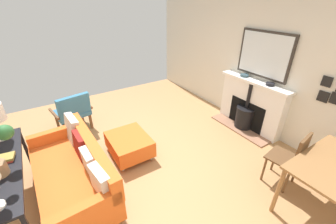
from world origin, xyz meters
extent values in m
cube|color=#A87A4C|center=(0.00, 0.00, 0.00)|extent=(5.17, 6.30, 0.01)
cube|color=beige|center=(-2.58, 0.00, 1.45)|extent=(0.12, 6.30, 2.90)
cube|color=#93664C|center=(-2.17, 0.21, 0.01)|extent=(0.30, 1.31, 0.03)
cube|color=white|center=(-2.42, 0.21, 0.49)|extent=(0.20, 1.38, 0.98)
cube|color=black|center=(-2.34, 0.21, 0.31)|extent=(0.06, 0.80, 0.56)
cylinder|color=black|center=(-2.30, 0.21, 0.24)|extent=(0.36, 0.36, 0.42)
cylinder|color=black|center=(-2.30, 0.21, 0.46)|extent=(0.38, 0.38, 0.02)
cylinder|color=black|center=(-2.30, 0.21, 0.72)|extent=(0.07, 0.07, 0.51)
cube|color=white|center=(-2.40, 0.21, 1.00)|extent=(0.25, 1.46, 0.05)
cube|color=#2D2823|center=(-2.50, 0.21, 1.50)|extent=(0.04, 1.05, 0.83)
cube|color=silver|center=(-2.48, 0.21, 1.50)|extent=(0.01, 0.97, 0.75)
cylinder|color=#334C56|center=(-2.40, -0.05, 1.05)|extent=(0.16, 0.16, 0.04)
torus|color=#334C56|center=(-2.40, -0.05, 1.07)|extent=(0.16, 0.16, 0.01)
cylinder|color=black|center=(-2.40, 0.52, 1.05)|extent=(0.15, 0.15, 0.05)
torus|color=black|center=(-2.40, 0.52, 1.07)|extent=(0.15, 0.15, 0.01)
cylinder|color=#B2B2B7|center=(1.40, -0.68, 0.05)|extent=(0.04, 0.04, 0.10)
cylinder|color=#B2B2B7|center=(0.75, -0.70, 0.05)|extent=(0.04, 0.04, 0.10)
cylinder|color=#B2B2B7|center=(0.69, 0.80, 0.05)|extent=(0.04, 0.04, 0.10)
cube|color=orange|center=(1.04, 0.06, 0.25)|extent=(0.88, 1.80, 0.31)
cube|color=orange|center=(0.70, 0.04, 0.58)|extent=(0.22, 1.77, 0.34)
cube|color=orange|center=(1.08, -0.76, 0.50)|extent=(0.77, 0.15, 0.18)
cube|color=orange|center=(1.01, 0.88, 0.50)|extent=(0.77, 0.15, 0.18)
cube|color=beige|center=(0.83, -0.63, 0.59)|extent=(0.21, 0.42, 0.42)
cube|color=maroon|center=(0.81, -0.16, 0.57)|extent=(0.16, 0.37, 0.37)
cube|color=beige|center=(0.79, 0.24, 0.56)|extent=(0.14, 0.34, 0.33)
cube|color=beige|center=(0.77, 0.68, 0.57)|extent=(0.17, 0.38, 0.37)
cylinder|color=#B2B2B7|center=(0.30, -0.56, 0.04)|extent=(0.03, 0.03, 0.09)
cylinder|color=#B2B2B7|center=(0.31, 0.05, 0.04)|extent=(0.03, 0.03, 0.09)
cylinder|color=#B2B2B7|center=(-0.20, -0.56, 0.04)|extent=(0.03, 0.03, 0.09)
cylinder|color=#B2B2B7|center=(-0.19, 0.05, 0.04)|extent=(0.03, 0.03, 0.09)
cube|color=orange|center=(0.05, -0.26, 0.23)|extent=(0.63, 0.77, 0.28)
cube|color=brown|center=(0.47, -1.94, 0.18)|extent=(0.05, 0.05, 0.35)
cube|color=brown|center=(0.98, -1.85, 0.18)|extent=(0.05, 0.05, 0.35)
cube|color=brown|center=(0.39, -1.47, 0.18)|extent=(0.05, 0.05, 0.35)
cube|color=brown|center=(0.89, -1.38, 0.18)|extent=(0.05, 0.05, 0.35)
cube|color=teal|center=(0.68, -1.66, 0.37)|extent=(0.69, 0.66, 0.08)
cube|color=teal|center=(0.64, -1.41, 0.62)|extent=(0.61, 0.23, 0.42)
cube|color=brown|center=(0.37, -1.72, 0.46)|extent=(0.13, 0.53, 0.04)
cube|color=brown|center=(1.00, -1.60, 0.46)|extent=(0.13, 0.53, 0.04)
cube|color=black|center=(1.50, -0.72, 0.38)|extent=(0.04, 0.04, 0.75)
cube|color=black|center=(1.83, -0.72, 0.38)|extent=(0.04, 0.04, 0.75)
cube|color=black|center=(1.67, 0.06, 0.77)|extent=(0.40, 1.63, 0.03)
cylinder|color=white|center=(1.67, -0.55, 0.79)|extent=(0.14, 0.14, 0.02)
sphere|color=#2D6633|center=(1.50, 0.10, 1.20)|extent=(0.16, 0.16, 0.16)
cube|color=#B23833|center=(1.67, -0.03, 0.79)|extent=(0.26, 0.17, 0.02)
cube|color=olive|center=(1.66, -0.04, 0.82)|extent=(0.30, 0.19, 0.03)
cylinder|color=olive|center=(-2.08, 1.75, 0.36)|extent=(0.05, 0.05, 0.72)
cylinder|color=olive|center=(-1.03, 1.75, 0.36)|extent=(0.05, 0.05, 0.72)
cylinder|color=brown|center=(-1.69, 1.30, 0.22)|extent=(0.04, 0.04, 0.43)
cylinder|color=brown|center=(-1.37, 1.34, 0.22)|extent=(0.04, 0.04, 0.43)
cylinder|color=brown|center=(-1.74, 1.61, 0.22)|extent=(0.04, 0.04, 0.43)
cylinder|color=brown|center=(-1.42, 1.66, 0.22)|extent=(0.04, 0.04, 0.43)
cube|color=brown|center=(-1.55, 1.48, 0.44)|extent=(0.45, 0.45, 0.02)
cube|color=brown|center=(-1.58, 1.64, 0.67)|extent=(0.36, 0.09, 0.43)
cube|color=black|center=(-2.51, 1.31, 1.33)|extent=(0.02, 0.13, 0.15)
cube|color=black|center=(-2.51, 1.33, 1.09)|extent=(0.02, 0.15, 0.16)
cube|color=black|center=(-2.51, 1.50, 1.12)|extent=(0.02, 0.15, 0.17)
camera|label=1|loc=(1.05, 2.53, 2.43)|focal=22.59mm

